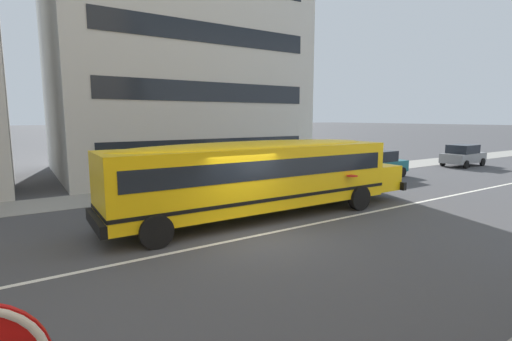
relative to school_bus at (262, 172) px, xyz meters
The scene contains 7 objects.
ground_plane 2.87m from the school_bus, 130.20° to the right, with size 400.00×400.00×0.00m, color #424244.
sidewalk_far 7.01m from the school_bus, 102.75° to the left, with size 120.00×3.00×0.01m, color gray.
lane_centreline 2.87m from the school_bus, 130.20° to the right, with size 110.00×0.16×0.01m, color silver.
school_bus is the anchor object (origin of this frame).
parked_car_teal_by_entrance 11.95m from the school_bus, 18.94° to the left, with size 3.93×1.94×1.64m.
parked_car_grey_beside_sign 21.41m from the school_bus, 10.25° to the left, with size 3.97×2.02×1.64m.
apartment_block_far_centre 16.03m from the school_bus, 81.87° to the left, with size 15.18×12.72×16.50m.
Camera 1 is at (-6.02, -9.42, 3.68)m, focal length 26.05 mm.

